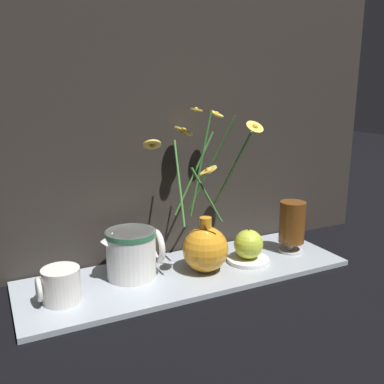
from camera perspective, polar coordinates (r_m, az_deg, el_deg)
ground_plane at (r=1.04m, az=-0.57°, el=-11.05°), size 6.00×6.00×0.00m
shelf at (r=1.04m, az=-0.57°, el=-10.75°), size 0.78×0.25×0.01m
backdrop_wall at (r=1.08m, az=-4.09°, el=19.78°), size 1.28×0.02×1.10m
vase_with_flowers at (r=1.01m, az=1.78°, el=-6.73°), size 0.30×0.22×0.38m
yellow_mug at (r=0.92m, az=-17.18°, el=-11.81°), size 0.09×0.08×0.07m
ceramic_pitcher at (r=0.99m, az=-7.97°, el=-7.85°), size 0.14×0.11×0.12m
tea_glass at (r=1.15m, az=13.20°, el=-4.14°), size 0.07×0.07×0.14m
saucer_plate at (r=1.09m, az=7.47°, el=-8.95°), size 0.10×0.10×0.01m
orange_fruit at (r=1.08m, az=7.54°, el=-6.91°), size 0.07×0.07×0.08m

